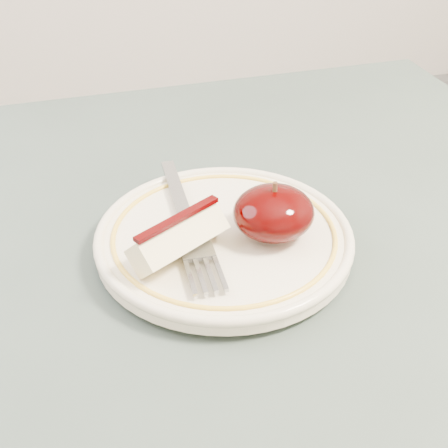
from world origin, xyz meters
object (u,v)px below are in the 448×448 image
object	(u,v)px
table	(183,409)
fork	(187,222)
apple_half	(274,213)
plate	(224,237)

from	to	relation	value
table	fork	xyz separation A→B (m)	(0.03, 0.10, 0.11)
fork	apple_half	bearing A→B (deg)	-110.75
plate	apple_half	bearing A→B (deg)	-15.85
apple_half	fork	xyz separation A→B (m)	(-0.07, 0.03, -0.02)
apple_half	fork	world-z (taller)	apple_half
plate	apple_half	distance (m)	0.05
fork	table	bearing A→B (deg)	165.27
table	plate	distance (m)	0.15
table	fork	size ratio (longest dim) A/B	4.50
apple_half	fork	distance (m)	0.07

